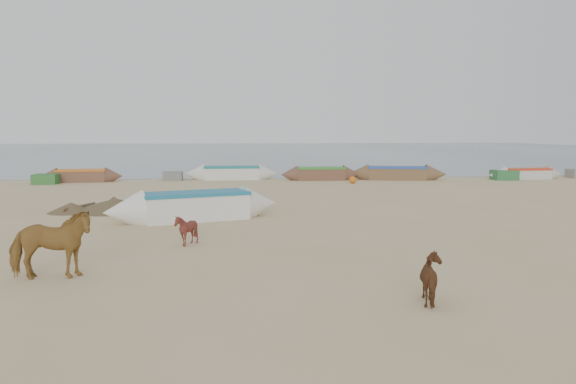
% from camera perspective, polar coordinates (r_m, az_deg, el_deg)
% --- Properties ---
extents(ground, '(140.00, 140.00, 0.00)m').
position_cam_1_polar(ground, '(16.22, 1.38, -5.02)').
color(ground, tan).
rests_on(ground, ground).
extents(sea, '(160.00, 160.00, 0.00)m').
position_cam_1_polar(sea, '(97.87, -4.46, 4.27)').
color(sea, slate).
rests_on(sea, ground).
extents(cow_adult, '(1.83, 0.93, 1.50)m').
position_cam_1_polar(cow_adult, '(13.00, -23.01, -4.94)').
color(cow_adult, olive).
rests_on(cow_adult, ground).
extents(calf_front, '(0.98, 0.92, 0.88)m').
position_cam_1_polar(calf_front, '(15.79, -10.30, -3.79)').
color(calf_front, '#57231B').
rests_on(calf_front, ground).
extents(calf_right, '(0.94, 1.03, 0.89)m').
position_cam_1_polar(calf_right, '(10.74, 14.76, -8.57)').
color(calf_right, brown).
rests_on(calf_right, ground).
extents(near_canoe, '(6.45, 3.53, 1.01)m').
position_cam_1_polar(near_canoe, '(20.31, -9.43, -1.40)').
color(near_canoe, white).
rests_on(near_canoe, ground).
extents(debris_pile, '(4.10, 4.10, 0.47)m').
position_cam_1_polar(debris_pile, '(23.63, -17.14, -1.20)').
color(debris_pile, brown).
rests_on(debris_pile, ground).
extents(waterline_canoes, '(57.69, 3.49, 0.88)m').
position_cam_1_polar(waterline_canoes, '(36.32, -3.69, 1.82)').
color(waterline_canoes, brown).
rests_on(waterline_canoes, ground).
extents(beach_clutter, '(44.65, 4.08, 0.64)m').
position_cam_1_polar(beach_clutter, '(36.40, 4.87, 1.63)').
color(beach_clutter, '#30692F').
rests_on(beach_clutter, ground).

